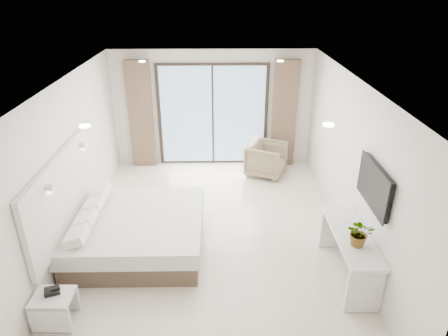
{
  "coord_description": "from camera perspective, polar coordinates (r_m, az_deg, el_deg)",
  "views": [
    {
      "loc": [
        0.11,
        -5.83,
        4.11
      ],
      "look_at": [
        0.22,
        0.4,
        1.12
      ],
      "focal_mm": 32.0,
      "sensor_mm": 36.0,
      "label": 1
    }
  ],
  "objects": [
    {
      "name": "ground",
      "position": [
        7.14,
        -1.71,
        -9.55
      ],
      "size": [
        6.2,
        6.2,
        0.0
      ],
      "primitive_type": "plane",
      "color": "beige",
      "rests_on": "ground"
    },
    {
      "name": "room_shell",
      "position": [
        7.01,
        -3.45,
        4.43
      ],
      "size": [
        4.62,
        6.22,
        2.72
      ],
      "color": "silver",
      "rests_on": "ground"
    },
    {
      "name": "bed",
      "position": [
        6.83,
        -12.38,
        -8.87
      ],
      "size": [
        2.13,
        2.03,
        0.73
      ],
      "color": "brown",
      "rests_on": "ground"
    },
    {
      "name": "nightstand",
      "position": [
        5.89,
        -22.94,
        -18.12
      ],
      "size": [
        0.51,
        0.42,
        0.46
      ],
      "rotation": [
        0.0,
        0.0,
        -0.03
      ],
      "color": "silver",
      "rests_on": "ground"
    },
    {
      "name": "phone",
      "position": [
        5.76,
        -23.35,
        -15.83
      ],
      "size": [
        0.22,
        0.2,
        0.06
      ],
      "primitive_type": "cube",
      "rotation": [
        0.0,
        0.0,
        0.35
      ],
      "color": "black",
      "rests_on": "nightstand"
    },
    {
      "name": "console_desk",
      "position": [
        6.23,
        17.56,
        -10.48
      ],
      "size": [
        0.5,
        1.6,
        0.77
      ],
      "color": "silver",
      "rests_on": "ground"
    },
    {
      "name": "plant",
      "position": [
        5.82,
        18.81,
        -9.14
      ],
      "size": [
        0.45,
        0.48,
        0.31
      ],
      "primitive_type": "imported",
      "rotation": [
        0.0,
        0.0,
        -0.28
      ],
      "color": "#33662D",
      "rests_on": "console_desk"
    },
    {
      "name": "armchair",
      "position": [
        9.09,
        6.09,
        1.48
      ],
      "size": [
        1.01,
        1.03,
        0.83
      ],
      "primitive_type": "imported",
      "rotation": [
        0.0,
        0.0,
        1.17
      ],
      "color": "#817655",
      "rests_on": "ground"
    }
  ]
}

